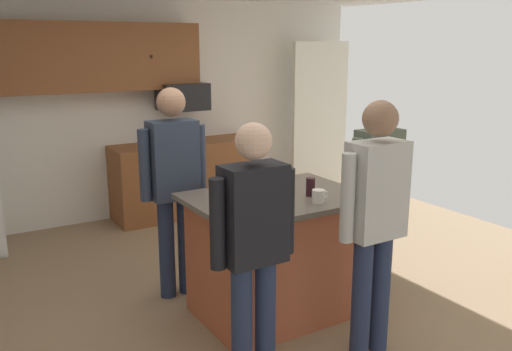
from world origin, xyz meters
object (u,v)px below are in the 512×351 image
object	(u,v)px
mug_blue_stoneware	(274,193)
microwave_over_range	(183,97)
kitchen_island	(276,255)
tumbler_amber	(224,188)
person_host_foreground	(174,178)
glass_short_whisky	(258,183)
person_guest_left	(377,182)
glass_pilsner	(310,187)
glass_stout_tall	(284,197)
mug_ceramic_white	(319,196)
person_guest_right	(375,213)
person_guest_by_door	(254,239)

from	to	relation	value
mug_blue_stoneware	microwave_over_range	bearing A→B (deg)	79.19
kitchen_island	tumbler_amber	xyz separation A→B (m)	(-0.37, 0.14, 0.55)
person_host_foreground	mug_blue_stoneware	size ratio (longest dim) A/B	13.77
kitchen_island	glass_short_whisky	world-z (taller)	glass_short_whisky
person_guest_left	glass_pilsner	world-z (taller)	person_guest_left
glass_stout_tall	person_host_foreground	bearing A→B (deg)	114.91
mug_ceramic_white	person_guest_right	bearing A→B (deg)	-81.24
person_host_foreground	mug_blue_stoneware	distance (m)	0.91
person_guest_right	mug_ceramic_white	distance (m)	0.50
glass_pilsner	mug_ceramic_white	bearing A→B (deg)	-108.50
person_guest_left	kitchen_island	bearing A→B (deg)	0.00
person_guest_right	glass_pilsner	xyz separation A→B (m)	(-0.02, 0.67, 0.02)
person_guest_by_door	tumbler_amber	bearing A→B (deg)	26.28
mug_blue_stoneware	glass_pilsner	bearing A→B (deg)	-11.92
tumbler_amber	microwave_over_range	bearing A→B (deg)	72.20
tumbler_amber	glass_stout_tall	bearing A→B (deg)	-53.74
person_host_foreground	mug_ceramic_white	xyz separation A→B (m)	(0.69, -1.01, -0.00)
person_host_foreground	person_guest_right	world-z (taller)	person_host_foreground
person_host_foreground	mug_blue_stoneware	world-z (taller)	person_host_foreground
person_host_foreground	glass_stout_tall	bearing A→B (deg)	-12.19
person_guest_right	mug_blue_stoneware	size ratio (longest dim) A/B	13.70
glass_short_whisky	mug_ceramic_white	bearing A→B (deg)	-68.51
microwave_over_range	person_guest_right	xyz separation A→B (m)	(-0.24, -3.58, -0.45)
mug_blue_stoneware	person_guest_left	bearing A→B (deg)	2.78
person_guest_left	person_guest_by_door	world-z (taller)	person_guest_by_door
kitchen_island	tumbler_amber	world-z (taller)	tumbler_amber
person_guest_left	glass_short_whisky	distance (m)	1.07
person_guest_left	glass_short_whisky	size ratio (longest dim) A/B	12.62
kitchen_island	tumbler_amber	distance (m)	0.68
person_guest_left	mug_blue_stoneware	xyz separation A→B (m)	(-1.07, -0.05, 0.07)
person_guest_by_door	mug_ceramic_white	size ratio (longest dim) A/B	12.15
person_host_foreground	glass_short_whisky	distance (m)	0.71
person_guest_left	glass_pilsner	xyz separation A→B (m)	(-0.79, -0.11, 0.09)
microwave_over_range	mug_ceramic_white	distance (m)	3.13
microwave_over_range	person_guest_by_door	distance (m)	3.64
person_guest_left	glass_stout_tall	distance (m)	1.12
glass_short_whisky	kitchen_island	bearing A→B (deg)	-77.25
glass_short_whisky	glass_pilsner	xyz separation A→B (m)	(0.26, -0.33, 0.01)
person_guest_right	glass_short_whisky	size ratio (longest dim) A/B	13.44
person_guest_left	mug_blue_stoneware	bearing A→B (deg)	4.10
person_guest_right	mug_blue_stoneware	distance (m)	0.79
glass_short_whisky	person_guest_left	bearing A→B (deg)	-11.72
microwave_over_range	person_guest_by_door	size ratio (longest dim) A/B	0.34
glass_stout_tall	mug_blue_stoneware	bearing A→B (deg)	82.25
mug_blue_stoneware	tumbler_amber	distance (m)	0.37
person_guest_by_door	glass_short_whisky	xyz separation A→B (m)	(0.56, 0.86, 0.08)
kitchen_island	glass_stout_tall	xyz separation A→B (m)	(-0.09, -0.24, 0.54)
glass_stout_tall	microwave_over_range	bearing A→B (deg)	79.35
person_guest_by_door	mug_blue_stoneware	distance (m)	0.80
kitchen_island	person_host_foreground	bearing A→B (deg)	127.10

